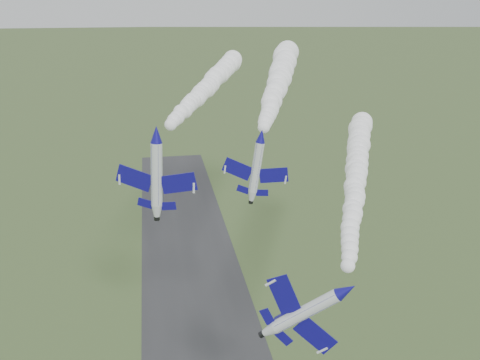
# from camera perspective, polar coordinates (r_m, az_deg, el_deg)

# --- Properties ---
(runway) EXTENTS (24.00, 260.00, 0.04)m
(runway) POSITION_cam_1_polar(r_m,az_deg,el_deg) (104.56, -3.54, -18.46)
(runway) COLOR #2E2E31
(runway) RESTS_ON ground
(jet_lead) EXTENTS (7.44, 13.25, 9.04)m
(jet_lead) POSITION_cam_1_polar(r_m,az_deg,el_deg) (63.18, 11.32, -11.50)
(jet_lead) COLOR silver
(smoke_trail_jet_lead) EXTENTS (27.82, 60.67, 4.71)m
(smoke_trail_jet_lead) POSITION_cam_1_polar(r_m,az_deg,el_deg) (94.68, 12.29, 0.60)
(smoke_trail_jet_lead) COLOR white
(jet_pair_left) EXTENTS (11.68, 13.46, 3.46)m
(jet_pair_left) POSITION_cam_1_polar(r_m,az_deg,el_deg) (73.22, -8.95, 4.85)
(jet_pair_left) COLOR silver
(smoke_trail_jet_pair_left) EXTENTS (25.51, 58.64, 4.61)m
(smoke_trail_jet_pair_left) POSITION_cam_1_polar(r_m,az_deg,el_deg) (105.46, -3.30, 10.17)
(smoke_trail_jet_pair_left) COLOR white
(jet_pair_right) EXTENTS (9.37, 10.99, 2.90)m
(jet_pair_right) POSITION_cam_1_polar(r_m,az_deg,el_deg) (73.83, 2.28, 4.73)
(jet_pair_right) COLOR silver
(smoke_trail_jet_pair_right) EXTENTS (24.44, 64.85, 5.71)m
(smoke_trail_jet_pair_right) POSITION_cam_1_polar(r_m,az_deg,el_deg) (107.71, 4.14, 10.49)
(smoke_trail_jet_pair_right) COLOR white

